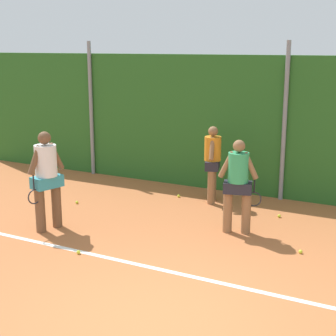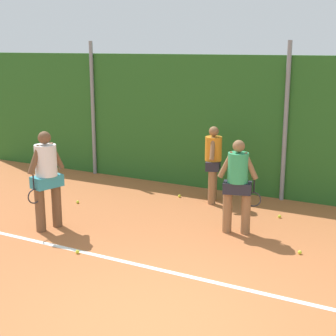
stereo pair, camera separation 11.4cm
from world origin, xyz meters
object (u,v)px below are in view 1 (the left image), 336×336
tennis_ball_4 (77,202)px  tennis_ball_0 (301,252)px  player_foreground_near (46,176)px  tennis_ball_3 (78,252)px  player_backcourt_far (212,160)px  player_midcourt (238,182)px  tennis_ball_1 (179,196)px  tennis_ball_5 (279,216)px

tennis_ball_4 → tennis_ball_0: bearing=-5.7°
player_foreground_near → tennis_ball_3: player_foreground_near is taller
player_backcourt_far → tennis_ball_3: player_backcourt_far is taller
player_midcourt → tennis_ball_0: 1.68m
player_backcourt_far → tennis_ball_4: (-2.61, -1.53, -0.93)m
tennis_ball_0 → tennis_ball_1: 3.81m
tennis_ball_4 → tennis_ball_5: bearing=15.0°
player_foreground_near → player_midcourt: 3.58m
tennis_ball_3 → tennis_ball_4: size_ratio=1.00×
tennis_ball_1 → tennis_ball_4: bearing=-141.0°
tennis_ball_5 → tennis_ball_1: bearing=172.4°
tennis_ball_1 → tennis_ball_0: bearing=-31.2°
tennis_ball_1 → tennis_ball_3: 3.71m
tennis_ball_1 → tennis_ball_5: size_ratio=1.00×
tennis_ball_5 → player_foreground_near: bearing=-144.6°
player_midcourt → tennis_ball_1: bearing=126.6°
tennis_ball_4 → tennis_ball_5: (4.27, 1.14, 0.00)m
player_foreground_near → tennis_ball_0: (4.57, 1.02, -1.03)m
player_midcourt → tennis_ball_1: 2.66m
player_midcourt → tennis_ball_4: 3.89m
tennis_ball_1 → tennis_ball_3: bearing=-91.3°
tennis_ball_3 → tennis_ball_5: bearing=53.2°
player_foreground_near → player_backcourt_far: (2.11, 3.06, -0.10)m
player_backcourt_far → tennis_ball_0: size_ratio=26.01×
player_midcourt → tennis_ball_5: (0.50, 1.20, -0.96)m
player_backcourt_far → tennis_ball_5: 1.94m
tennis_ball_1 → player_midcourt: bearing=-38.0°
tennis_ball_1 → player_backcourt_far: bearing=4.1°
player_foreground_near → tennis_ball_4: (-0.51, 1.53, -1.03)m
player_backcourt_far → tennis_ball_3: 3.98m
tennis_ball_4 → tennis_ball_5: size_ratio=1.00×
player_backcourt_far → tennis_ball_4: 3.17m
tennis_ball_1 → tennis_ball_4: size_ratio=1.00×
tennis_ball_5 → tennis_ball_4: bearing=-165.0°
tennis_ball_0 → tennis_ball_4: bearing=174.3°
tennis_ball_3 → tennis_ball_5: (2.54, 3.38, 0.00)m
player_backcourt_far → tennis_ball_5: player_backcourt_far is taller
player_backcourt_far → tennis_ball_1: 1.23m
player_midcourt → tennis_ball_1: size_ratio=26.90×
player_midcourt → tennis_ball_5: 1.62m
tennis_ball_0 → tennis_ball_3: bearing=-152.6°
tennis_ball_5 → tennis_ball_3: bearing=-126.8°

